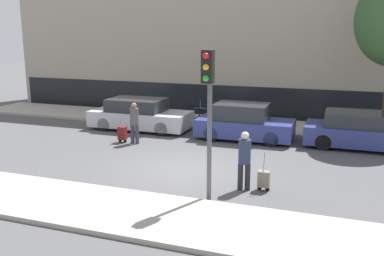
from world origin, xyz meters
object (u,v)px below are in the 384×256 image
(parked_car_2, at_px, (357,131))
(parked_bicycle, at_px, (204,112))
(parked_car_1, at_px, (244,123))
(pedestrian_right, at_px, (244,157))
(pedestrian_left, at_px, (134,121))
(parked_car_0, at_px, (140,115))
(trolley_right, at_px, (264,179))
(trolley_left, at_px, (122,133))
(traffic_light, at_px, (208,96))

(parked_car_2, xyz_separation_m, parked_bicycle, (-6.97, 2.53, -0.15))
(parked_bicycle, bearing_deg, parked_car_2, -19.96)
(parked_car_1, relative_size, pedestrian_right, 2.32)
(parked_car_1, xyz_separation_m, parked_car_2, (4.34, 0.21, -0.04))
(parked_car_2, distance_m, pedestrian_left, 8.58)
(parked_car_0, xyz_separation_m, trolley_right, (6.73, -5.79, -0.31))
(trolley_left, relative_size, pedestrian_right, 0.70)
(pedestrian_right, bearing_deg, trolley_right, 179.94)
(parked_bicycle, bearing_deg, trolley_left, -110.60)
(pedestrian_left, distance_m, trolley_left, 0.78)
(trolley_right, height_order, traffic_light, traffic_light)
(pedestrian_left, relative_size, parked_bicycle, 0.92)
(parked_car_1, distance_m, pedestrian_left, 4.45)
(parked_car_1, distance_m, parked_bicycle, 3.80)
(parked_car_2, bearing_deg, parked_car_0, 179.76)
(trolley_right, bearing_deg, parked_car_0, 139.27)
(pedestrian_left, xyz_separation_m, trolley_right, (5.76, -3.42, -0.58))
(parked_bicycle, bearing_deg, parked_car_1, -46.27)
(parked_car_2, bearing_deg, pedestrian_left, -164.21)
(parked_car_1, distance_m, parked_car_2, 4.35)
(pedestrian_left, relative_size, pedestrian_right, 0.97)
(trolley_left, bearing_deg, pedestrian_right, -31.61)
(pedestrian_left, height_order, traffic_light, traffic_light)
(traffic_light, bearing_deg, pedestrian_right, 59.56)
(parked_car_0, bearing_deg, parked_car_1, -2.94)
(trolley_right, bearing_deg, trolley_left, 151.58)
(parked_car_1, distance_m, traffic_light, 7.20)
(trolley_right, distance_m, traffic_light, 3.03)
(pedestrian_right, xyz_separation_m, traffic_light, (-0.69, -1.17, 1.83))
(pedestrian_left, height_order, trolley_left, pedestrian_left)
(pedestrian_left, relative_size, trolley_right, 1.48)
(parked_car_1, xyz_separation_m, pedestrian_right, (1.32, -5.68, 0.27))
(pedestrian_left, distance_m, traffic_light, 6.82)
(parked_car_0, height_order, trolley_right, parked_car_0)
(parked_car_2, bearing_deg, trolley_right, -113.39)
(traffic_light, bearing_deg, parked_car_0, 127.79)
(pedestrian_left, relative_size, trolley_left, 1.39)
(pedestrian_right, bearing_deg, traffic_light, 44.47)
(parked_car_1, relative_size, trolley_left, 3.31)
(parked_car_0, relative_size, pedestrian_right, 2.68)
(trolley_left, bearing_deg, parked_car_2, 14.89)
(parked_car_1, bearing_deg, parked_bicycle, 133.73)
(parked_car_1, bearing_deg, pedestrian_left, -151.50)
(parked_car_0, height_order, pedestrian_right, pedestrian_right)
(parked_car_0, relative_size, parked_car_1, 1.15)
(trolley_left, distance_m, trolley_right, 7.18)
(parked_car_0, relative_size, parked_bicycle, 2.55)
(pedestrian_left, bearing_deg, trolley_right, -31.37)
(parked_car_1, relative_size, pedestrian_left, 2.39)
(parked_car_1, height_order, parked_bicycle, parked_car_1)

